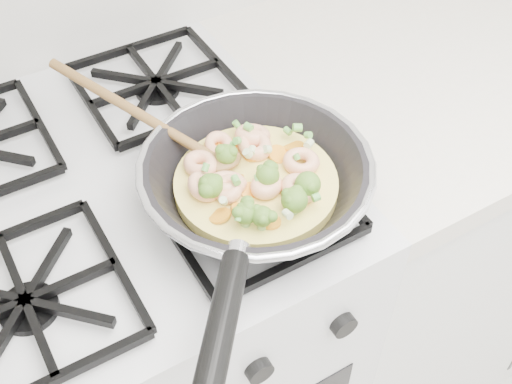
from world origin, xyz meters
TOP-DOWN VIEW (x-y plane):
  - stove at (0.00, 1.70)m, footprint 0.60×0.60m
  - counter_right at (0.80, 1.70)m, footprint 1.00×0.60m
  - skillet at (0.16, 1.55)m, footprint 0.36×0.54m

SIDE VIEW (x-z plane):
  - counter_right at x=0.80m, z-range 0.00..0.90m
  - stove at x=0.00m, z-range 0.00..0.92m
  - skillet at x=0.16m, z-range 0.91..1.01m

